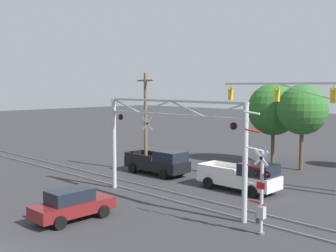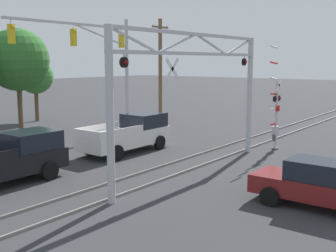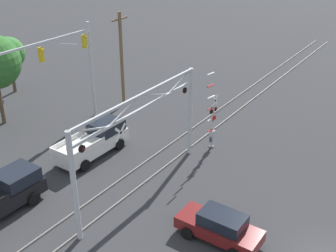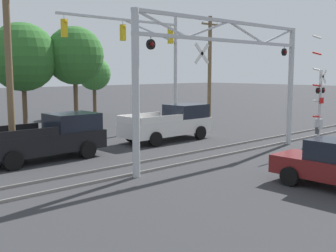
{
  "view_description": "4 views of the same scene",
  "coord_description": "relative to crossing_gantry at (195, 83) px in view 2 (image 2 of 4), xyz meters",
  "views": [
    {
      "loc": [
        17.15,
        -6.51,
        6.94
      ],
      "look_at": [
        -1.85,
        12.97,
        4.38
      ],
      "focal_mm": 45.0,
      "sensor_mm": 36.0,
      "label": 1
    },
    {
      "loc": [
        -15.46,
        1.05,
        4.96
      ],
      "look_at": [
        -1.9,
        11.32,
        2.33
      ],
      "focal_mm": 45.0,
      "sensor_mm": 36.0,
      "label": 2
    },
    {
      "loc": [
        -16.54,
        -1.97,
        14.78
      ],
      "look_at": [
        2.47,
        11.1,
        3.27
      ],
      "focal_mm": 45.0,
      "sensor_mm": 36.0,
      "label": 3
    },
    {
      "loc": [
        -14.9,
        -0.78,
        3.91
      ],
      "look_at": [
        -2.48,
        12.52,
        1.55
      ],
      "focal_mm": 45.0,
      "sensor_mm": 36.0,
      "label": 4
    }
  ],
  "objects": [
    {
      "name": "rail_track_near",
      "position": [
        0.01,
        0.28,
        -3.96
      ],
      "size": [
        80.0,
        0.08,
        0.1
      ],
      "primitive_type": "cube",
      "color": "gray",
      "rests_on": "ground_plane"
    },
    {
      "name": "rail_track_far",
      "position": [
        0.01,
        1.72,
        -3.96
      ],
      "size": [
        80.0,
        0.08,
        0.1
      ],
      "primitive_type": "cube",
      "color": "gray",
      "rests_on": "ground_plane"
    },
    {
      "name": "crossing_gantry",
      "position": [
        0.0,
        0.0,
        0.0
      ],
      "size": [
        10.86,
        0.3,
        6.17
      ],
      "color": "#B7BABF",
      "rests_on": "ground_plane"
    },
    {
      "name": "crossing_signal_mast",
      "position": [
        6.78,
        -0.91,
        -1.95
      ],
      "size": [
        1.5,
        0.35,
        5.8
      ],
      "color": "#B7BABF",
      "rests_on": "ground_plane"
    },
    {
      "name": "traffic_signal_span",
      "position": [
        3.82,
        9.68,
        1.3
      ],
      "size": [
        9.36,
        0.39,
        7.75
      ],
      "color": "#B7BABF",
      "rests_on": "ground_plane"
    },
    {
      "name": "pickup_truck_lead",
      "position": [
        1.54,
        5.33,
        -3.02
      ],
      "size": [
        5.59,
        2.25,
        2.0
      ],
      "color": "silver",
      "rests_on": "ground_plane"
    },
    {
      "name": "pickup_truck_following",
      "position": [
        -6.14,
        5.17,
        -3.02
      ],
      "size": [
        5.57,
        2.25,
        2.0
      ],
      "color": "black",
      "rests_on": "ground_plane"
    },
    {
      "name": "sedan_waiting",
      "position": [
        -1.34,
        -5.92,
        -3.18
      ],
      "size": [
        1.94,
        4.36,
        1.64
      ],
      "color": "maroon",
      "rests_on": "ground_plane"
    },
    {
      "name": "utility_pole_right",
      "position": [
        9.28,
        9.25,
        0.14
      ],
      "size": [
        1.8,
        0.28,
        8.01
      ],
      "color": "brown",
      "rests_on": "ground_plane"
    },
    {
      "name": "background_tree_beyond_span",
      "position": [
        5.75,
        19.6,
        -0.3
      ],
      "size": [
        2.92,
        2.92,
        5.19
      ],
      "color": "brown",
      "rests_on": "ground_plane"
    },
    {
      "name": "background_tree_far_left_verge",
      "position": [
        0.96,
        14.71,
        1.02
      ],
      "size": [
        4.14,
        4.14,
        7.11
      ],
      "color": "brown",
      "rests_on": "ground_plane"
    }
  ]
}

